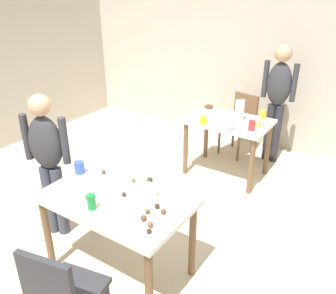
% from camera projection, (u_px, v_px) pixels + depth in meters
% --- Properties ---
extents(ground_plane, '(6.40, 6.40, 0.00)m').
position_uv_depth(ground_plane, '(131.00, 260.00, 3.16)').
color(ground_plane, beige).
extents(wall_back, '(6.40, 0.10, 2.60)m').
position_uv_depth(wall_back, '(266.00, 58.00, 5.03)').
color(wall_back, '#BCB2A3').
rests_on(wall_back, ground_plane).
extents(dining_table_near, '(1.18, 0.73, 0.75)m').
position_uv_depth(dining_table_near, '(117.00, 209.00, 2.78)').
color(dining_table_near, silver).
rests_on(dining_table_near, ground_plane).
extents(dining_table_far, '(1.01, 0.69, 0.75)m').
position_uv_depth(dining_table_far, '(228.00, 129.00, 4.35)').
color(dining_table_far, silver).
rests_on(dining_table_far, ground_plane).
extents(chair_near_table, '(0.47, 0.47, 0.87)m').
position_uv_depth(chair_near_table, '(62.00, 294.00, 2.20)').
color(chair_near_table, '#2D2D33').
rests_on(chair_near_table, ground_plane).
extents(chair_far_table, '(0.48, 0.48, 0.87)m').
position_uv_depth(chair_far_table, '(241.00, 121.00, 4.99)').
color(chair_far_table, brown).
rests_on(chair_far_table, ground_plane).
extents(person_girl_near, '(0.45, 0.30, 1.43)m').
position_uv_depth(person_girl_near, '(48.00, 156.00, 3.17)').
color(person_girl_near, '#383D4C').
rests_on(person_girl_near, ground_plane).
extents(person_adult_far, '(0.45, 0.22, 1.60)m').
position_uv_depth(person_adult_far, '(278.00, 94.00, 4.57)').
color(person_adult_far, '#28282D').
rests_on(person_adult_far, ground_plane).
extents(mixing_bowl, '(0.19, 0.19, 0.09)m').
position_uv_depth(mixing_bowl, '(144.00, 192.00, 2.72)').
color(mixing_bowl, white).
rests_on(mixing_bowl, dining_table_near).
extents(soda_can, '(0.07, 0.07, 0.12)m').
position_uv_depth(soda_can, '(91.00, 202.00, 2.57)').
color(soda_can, '#198438').
rests_on(soda_can, dining_table_near).
extents(fork_near, '(0.17, 0.02, 0.01)m').
position_uv_depth(fork_near, '(66.00, 185.00, 2.90)').
color(fork_near, silver).
rests_on(fork_near, dining_table_near).
extents(cup_near_0, '(0.09, 0.09, 0.11)m').
position_uv_depth(cup_near_0, '(79.00, 167.00, 3.07)').
color(cup_near_0, '#3351B2').
rests_on(cup_near_0, dining_table_near).
extents(cake_ball_0, '(0.04, 0.04, 0.04)m').
position_uv_depth(cake_ball_0, '(150.00, 224.00, 2.39)').
color(cake_ball_0, brown).
rests_on(cake_ball_0, dining_table_near).
extents(cake_ball_1, '(0.04, 0.04, 0.04)m').
position_uv_depth(cake_ball_1, '(163.00, 212.00, 2.53)').
color(cake_ball_1, brown).
rests_on(cake_ball_1, dining_table_near).
extents(cake_ball_2, '(0.04, 0.04, 0.04)m').
position_uv_depth(cake_ball_2, '(149.00, 231.00, 2.33)').
color(cake_ball_2, '#3D2319').
rests_on(cake_ball_2, dining_table_near).
extents(cake_ball_3, '(0.04, 0.04, 0.04)m').
position_uv_depth(cake_ball_3, '(157.00, 206.00, 2.59)').
color(cake_ball_3, '#3D2319').
rests_on(cake_ball_3, dining_table_near).
extents(cake_ball_4, '(0.04, 0.04, 0.04)m').
position_uv_depth(cake_ball_4, '(148.00, 211.00, 2.54)').
color(cake_ball_4, brown).
rests_on(cake_ball_4, dining_table_near).
extents(cake_ball_5, '(0.05, 0.05, 0.05)m').
position_uv_depth(cake_ball_5, '(88.00, 197.00, 2.70)').
color(cake_ball_5, brown).
rests_on(cake_ball_5, dining_table_near).
extents(cake_ball_6, '(0.05, 0.05, 0.05)m').
position_uv_depth(cake_ball_6, '(144.00, 218.00, 2.46)').
color(cake_ball_6, brown).
rests_on(cake_ball_6, dining_table_near).
extents(cake_ball_7, '(0.05, 0.05, 0.05)m').
position_uv_depth(cake_ball_7, '(150.00, 180.00, 2.93)').
color(cake_ball_7, '#3D2319').
rests_on(cake_ball_7, dining_table_near).
extents(cake_ball_8, '(0.04, 0.04, 0.04)m').
position_uv_depth(cake_ball_8, '(104.00, 172.00, 3.07)').
color(cake_ball_8, brown).
rests_on(cake_ball_8, dining_table_near).
extents(cake_ball_9, '(0.04, 0.04, 0.04)m').
position_uv_depth(cake_ball_9, '(133.00, 180.00, 2.94)').
color(cake_ball_9, brown).
rests_on(cake_ball_9, dining_table_near).
extents(cake_ball_10, '(0.04, 0.04, 0.04)m').
position_uv_depth(cake_ball_10, '(124.00, 194.00, 2.74)').
color(cake_ball_10, '#3D2319').
rests_on(cake_ball_10, dining_table_near).
extents(pitcher_far, '(0.11, 0.11, 0.26)m').
position_uv_depth(pitcher_far, '(240.00, 111.00, 4.23)').
color(pitcher_far, white).
rests_on(pitcher_far, dining_table_far).
extents(cup_far_0, '(0.08, 0.08, 0.12)m').
position_uv_depth(cup_far_0, '(252.00, 125.00, 3.97)').
color(cup_far_0, red).
rests_on(cup_far_0, dining_table_far).
extents(cup_far_1, '(0.08, 0.08, 0.10)m').
position_uv_depth(cup_far_1, '(263.00, 114.00, 4.34)').
color(cup_far_1, yellow).
rests_on(cup_far_1, dining_table_far).
extents(cup_far_2, '(0.09, 0.09, 0.09)m').
position_uv_depth(cup_far_2, '(203.00, 120.00, 4.16)').
color(cup_far_2, yellow).
rests_on(cup_far_2, dining_table_far).
extents(donut_far_0, '(0.14, 0.14, 0.04)m').
position_uv_depth(donut_far_0, '(229.00, 127.00, 4.04)').
color(donut_far_0, pink).
rests_on(donut_far_0, dining_table_far).
extents(donut_far_1, '(0.12, 0.12, 0.04)m').
position_uv_depth(donut_far_1, '(209.00, 107.00, 4.71)').
color(donut_far_1, brown).
rests_on(donut_far_1, dining_table_far).
extents(donut_far_2, '(0.11, 0.11, 0.03)m').
position_uv_depth(donut_far_2, '(258.00, 124.00, 4.13)').
color(donut_far_2, gold).
rests_on(donut_far_2, dining_table_far).
extents(donut_far_3, '(0.14, 0.14, 0.04)m').
position_uv_depth(donut_far_3, '(218.00, 121.00, 4.20)').
color(donut_far_3, white).
rests_on(donut_far_3, dining_table_far).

